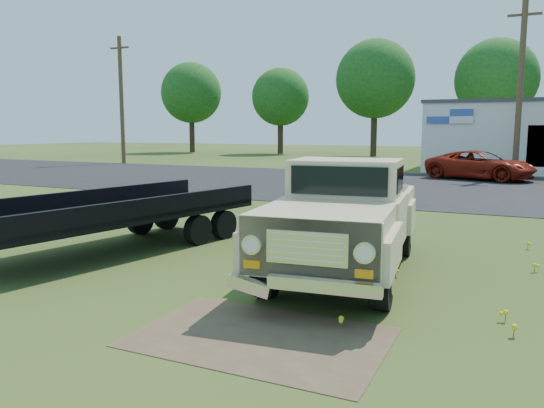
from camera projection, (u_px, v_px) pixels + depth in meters
The scene contains 13 objects.
ground at pixel (260, 266), 9.72m from camera, with size 140.00×140.00×0.00m, color #2A3F14.
asphalt_lot at pixel (412, 187), 23.17m from camera, with size 90.00×14.00×0.02m, color black.
dirt_patch_a at pixel (260, 337), 6.40m from camera, with size 3.00×2.00×0.01m, color brown.
dirt_patch_b at pixel (251, 226), 13.70m from camera, with size 2.20×1.60×0.01m, color brown.
utility_pole_west at pixel (122, 99), 38.04m from camera, with size 1.60×0.30×9.00m.
utility_pole_mid at pixel (520, 88), 27.12m from camera, with size 1.60×0.30×9.00m.
treeline_a at pixel (191, 93), 56.46m from camera, with size 6.40×6.40×9.52m.
treeline_b at pixel (280, 97), 53.25m from camera, with size 5.76×5.76×8.57m.
treeline_c at pixel (375, 79), 47.53m from camera, with size 7.04×7.04×10.47m.
treeline_d at pixel (496, 79), 44.27m from camera, with size 6.72×6.72×10.00m.
vintage_pickup_truck at pixel (346, 217), 9.11m from camera, with size 2.14×5.51×2.00m, color tan, non-canonical shape.
flatbed_trailer at pixel (114, 206), 10.87m from camera, with size 2.26×6.78×1.85m, color black, non-canonical shape.
red_pickup at pixel (480, 166), 26.13m from camera, with size 2.36×5.11×1.42m, color maroon.
Camera 1 is at (4.22, -8.48, 2.50)m, focal length 35.00 mm.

